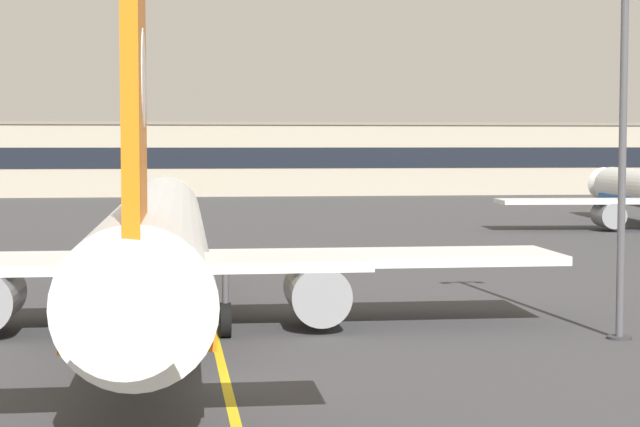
% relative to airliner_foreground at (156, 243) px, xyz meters
% --- Properties ---
extents(ground_plane, '(400.00, 400.00, 0.00)m').
position_rel_airliner_foreground_xyz_m(ground_plane, '(1.87, -10.00, -3.37)').
color(ground_plane, '#3D3D3F').
extents(taxiway_centreline, '(3.00, 179.98, 0.01)m').
position_rel_airliner_foreground_xyz_m(taxiway_centreline, '(1.87, 20.00, -3.37)').
color(taxiway_centreline, yellow).
rests_on(taxiway_centreline, ground).
extents(airliner_foreground, '(32.01, 41.41, 11.65)m').
position_rel_airliner_foreground_xyz_m(airliner_foreground, '(0.00, 0.00, 0.00)').
color(airliner_foreground, white).
rests_on(airliner_foreground, ground).
extents(apron_lamp_post, '(2.24, 0.90, 14.69)m').
position_rel_airliner_foreground_xyz_m(apron_lamp_post, '(17.00, -3.95, 4.29)').
color(apron_lamp_post, '#515156').
rests_on(apron_lamp_post, ground).
extents(safety_cone_by_nose_gear, '(0.44, 0.44, 0.55)m').
position_rel_airliner_foreground_xyz_m(safety_cone_by_nose_gear, '(0.94, 15.41, -3.11)').
color(safety_cone_by_nose_gear, orange).
rests_on(safety_cone_by_nose_gear, ground).
extents(terminal_building, '(115.12, 12.40, 10.21)m').
position_rel_airliner_foreground_xyz_m(terminal_building, '(13.04, 113.57, 1.74)').
color(terminal_building, '#B2A893').
rests_on(terminal_building, ground).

